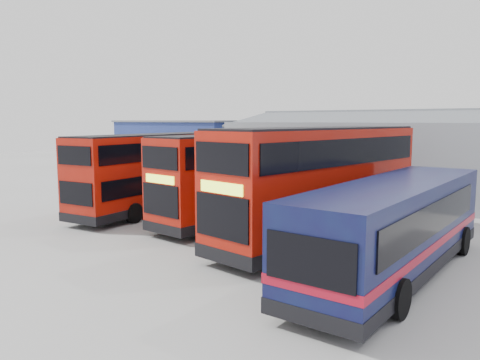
# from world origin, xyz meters

# --- Properties ---
(ground_plane) EXTENTS (120.00, 120.00, 0.00)m
(ground_plane) POSITION_xyz_m (0.00, 0.00, 0.00)
(ground_plane) COLOR gray
(ground_plane) RESTS_ON ground
(office_block) EXTENTS (12.30, 8.32, 5.12)m
(office_block) POSITION_xyz_m (-14.00, 17.99, 2.58)
(office_block) COLOR navy
(office_block) RESTS_ON ground
(maintenance_shed) EXTENTS (30.50, 12.00, 5.89)m
(maintenance_shed) POSITION_xyz_m (8.00, 20.00, 2.60)
(maintenance_shed) COLOR gray
(maintenance_shed) RESTS_ON ground
(double_decker_left) EXTENTS (3.88, 10.56, 4.37)m
(double_decker_left) POSITION_xyz_m (-4.71, 4.65, 2.18)
(double_decker_left) COLOR #A21409
(double_decker_left) RESTS_ON ground
(double_decker_centre) EXTENTS (3.15, 10.63, 4.44)m
(double_decker_centre) POSITION_xyz_m (0.88, 5.79, 2.21)
(double_decker_centre) COLOR #A21409
(double_decker_centre) RESTS_ON ground
(double_decker_right) EXTENTS (3.98, 11.67, 4.85)m
(double_decker_right) POSITION_xyz_m (5.97, 4.56, 2.41)
(double_decker_right) COLOR #A21409
(double_decker_right) RESTS_ON ground
(single_decker_blue) EXTENTS (2.94, 11.66, 3.15)m
(single_decker_blue) POSITION_xyz_m (9.97, 2.21, 1.56)
(single_decker_blue) COLOR #0D173C
(single_decker_blue) RESTS_ON ground
(panel_van) EXTENTS (4.04, 5.85, 2.39)m
(panel_van) POSITION_xyz_m (-15.94, 11.84, 1.33)
(panel_van) COLOR silver
(panel_van) RESTS_ON ground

